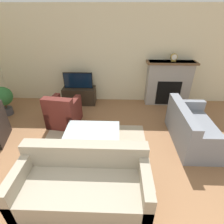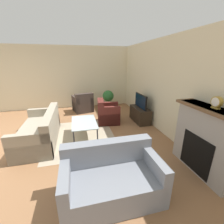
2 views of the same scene
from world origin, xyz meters
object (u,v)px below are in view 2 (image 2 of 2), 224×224
(couch_loveseat, at_px, (111,179))
(armchair_accent, at_px, (107,114))
(potted_plant, at_px, (108,97))
(couch_sectional, at_px, (41,131))
(tv, at_px, (141,101))
(mantel_clock, at_px, (217,102))
(coffee_table, at_px, (84,123))
(armchair_by_window, at_px, (83,104))

(couch_loveseat, bearing_deg, armchair_accent, 78.99)
(potted_plant, bearing_deg, armchair_accent, -13.38)
(couch_sectional, bearing_deg, tv, 102.19)
(mantel_clock, bearing_deg, potted_plant, -169.43)
(couch_loveseat, distance_m, armchair_accent, 3.02)
(tv, height_order, coffee_table, tv)
(couch_sectional, relative_size, mantel_clock, 9.08)
(couch_sectional, distance_m, armchair_by_window, 2.64)
(armchair_accent, distance_m, coffee_table, 1.20)
(armchair_accent, distance_m, potted_plant, 1.77)
(couch_loveseat, bearing_deg, tv, 58.30)
(armchair_accent, xyz_separation_m, coffee_table, (0.84, -0.85, 0.10))
(couch_sectional, xyz_separation_m, armchair_accent, (-0.86, 2.00, 0.02))
(tv, xyz_separation_m, couch_loveseat, (2.79, -1.72, -0.45))
(couch_loveseat, distance_m, mantel_clock, 2.15)
(armchair_by_window, xyz_separation_m, mantel_clock, (4.35, 2.02, 1.10))
(armchair_by_window, height_order, armchair_accent, same)
(armchair_by_window, height_order, coffee_table, armchair_by_window)
(armchair_by_window, bearing_deg, tv, 124.83)
(couch_sectional, relative_size, coffee_table, 1.76)
(couch_sectional, distance_m, couch_loveseat, 2.55)
(armchair_by_window, xyz_separation_m, potted_plant, (-0.24, 1.16, 0.20))
(armchair_by_window, bearing_deg, coffee_table, 73.30)
(armchair_by_window, distance_m, armchair_accent, 1.65)
(couch_loveseat, height_order, potted_plant, couch_loveseat)
(couch_loveseat, relative_size, coffee_table, 1.38)
(potted_plant, relative_size, mantel_clock, 3.81)
(tv, height_order, couch_loveseat, tv)
(tv, distance_m, couch_sectional, 3.25)
(coffee_table, bearing_deg, armchair_accent, 134.66)
(couch_loveseat, distance_m, coffee_table, 2.14)
(tv, distance_m, armchair_by_window, 2.55)
(couch_loveseat, xyz_separation_m, mantel_clock, (-0.09, 1.84, 1.11))
(tv, height_order, couch_sectional, tv)
(armchair_accent, bearing_deg, tv, -91.32)
(potted_plant, bearing_deg, coffee_table, -26.26)
(couch_loveseat, height_order, mantel_clock, mantel_clock)
(couch_loveseat, xyz_separation_m, potted_plant, (-4.68, 0.99, 0.21))
(armchair_accent, bearing_deg, coffee_table, 142.12)
(tv, relative_size, armchair_accent, 1.03)
(tv, distance_m, potted_plant, 2.04)
(couch_loveseat, bearing_deg, coffee_table, 97.42)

